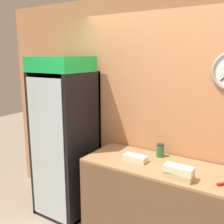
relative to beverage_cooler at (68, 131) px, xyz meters
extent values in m
cube|color=tan|center=(1.38, 0.33, 0.26)|extent=(5.20, 0.06, 2.70)
cube|color=brown|center=(1.38, -0.04, -0.63)|extent=(1.77, 0.65, 0.91)
cube|color=#9E754C|center=(1.38, -0.04, -0.17)|extent=(1.77, 0.65, 0.02)
cube|color=black|center=(0.00, 0.26, -0.17)|extent=(0.64, 0.04, 1.84)
cube|color=black|center=(-0.30, -0.04, -0.17)|extent=(0.05, 0.65, 1.84)
cube|color=black|center=(0.30, -0.04, -0.17)|extent=(0.05, 0.65, 1.84)
cube|color=black|center=(0.00, -0.04, -1.06)|extent=(0.64, 0.65, 0.05)
cube|color=white|center=(0.00, 0.23, -0.17)|extent=(0.54, 0.02, 1.74)
cube|color=silver|center=(0.00, -0.37, -0.17)|extent=(0.54, 0.01, 1.74)
cube|color=green|center=(0.00, -0.07, 0.84)|extent=(0.64, 0.58, 0.18)
cube|color=silver|center=(0.00, -0.06, -0.66)|extent=(0.52, 0.53, 0.01)
cube|color=silver|center=(0.00, -0.06, -0.32)|extent=(0.52, 0.53, 0.01)
cube|color=silver|center=(0.00, -0.06, 0.01)|extent=(0.52, 0.53, 0.01)
cube|color=silver|center=(0.00, -0.06, 0.34)|extent=(0.52, 0.53, 0.01)
cylinder|color=#B2BCCC|center=(0.14, -0.28, 0.08)|extent=(0.06, 0.06, 0.13)
cylinder|color=#B2BCCC|center=(0.14, -0.28, 0.17)|extent=(0.03, 0.03, 0.06)
cylinder|color=#72337F|center=(-0.18, -0.28, 0.40)|extent=(0.07, 0.07, 0.12)
cylinder|color=#72337F|center=(-0.18, -0.28, 0.49)|extent=(0.03, 0.03, 0.05)
cylinder|color=gold|center=(0.18, -0.29, -0.59)|extent=(0.06, 0.06, 0.13)
cylinder|color=gold|center=(0.18, -0.29, -0.50)|extent=(0.02, 0.02, 0.05)
cylinder|color=#B2BCCC|center=(-0.20, -0.28, -0.59)|extent=(0.07, 0.07, 0.13)
cylinder|color=#B2BCCC|center=(-0.20, -0.28, -0.49)|extent=(0.03, 0.03, 0.06)
cylinder|color=gold|center=(-0.07, -0.28, -0.23)|extent=(0.06, 0.06, 0.17)
cylinder|color=gold|center=(-0.07, -0.28, -0.11)|extent=(0.03, 0.03, 0.07)
cylinder|color=#B2231E|center=(0.09, -0.29, -0.24)|extent=(0.06, 0.06, 0.16)
cylinder|color=#B2231E|center=(0.09, -0.29, -0.12)|extent=(0.02, 0.02, 0.07)
cylinder|color=gold|center=(-0.04, -0.29, 0.08)|extent=(0.06, 0.06, 0.13)
cylinder|color=gold|center=(-0.04, -0.29, 0.17)|extent=(0.02, 0.02, 0.06)
cylinder|color=#B2231E|center=(0.15, -0.28, 0.40)|extent=(0.06, 0.06, 0.12)
cylinder|color=#B2231E|center=(0.15, -0.28, 0.49)|extent=(0.03, 0.03, 0.05)
cube|color=tan|center=(1.54, -0.25, -0.12)|extent=(0.27, 0.13, 0.06)
cube|color=beige|center=(1.54, -0.25, -0.06)|extent=(0.26, 0.12, 0.06)
cube|color=beige|center=(1.02, -0.09, -0.12)|extent=(0.26, 0.12, 0.06)
cube|color=maroon|center=(1.91, -0.16, -0.14)|extent=(0.10, 0.10, 0.02)
cylinder|color=#336B38|center=(1.20, 0.16, -0.09)|extent=(0.08, 0.08, 0.13)
cylinder|color=#262628|center=(1.20, 0.16, -0.01)|extent=(0.08, 0.08, 0.01)
camera|label=1|loc=(2.20, -2.42, 0.94)|focal=42.00mm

